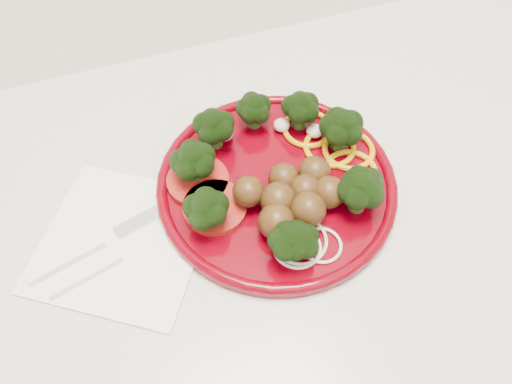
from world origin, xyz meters
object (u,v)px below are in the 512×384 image
object	(u,v)px
plate	(281,179)
napkin	(123,241)
knife	(97,243)
fork	(105,263)

from	to	relation	value
plate	napkin	distance (m)	0.20
knife	fork	bearing A→B (deg)	-97.00
plate	fork	bearing A→B (deg)	-171.47
napkin	fork	xyz separation A→B (m)	(-0.02, -0.03, 0.01)
napkin	knife	bearing A→B (deg)	172.01
knife	napkin	bearing A→B (deg)	-22.66
plate	knife	world-z (taller)	plate
plate	fork	distance (m)	0.22
napkin	knife	xyz separation A→B (m)	(-0.03, 0.00, 0.01)
napkin	fork	bearing A→B (deg)	-132.01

